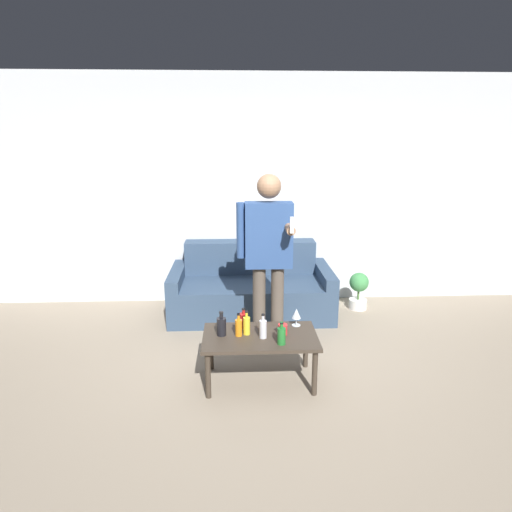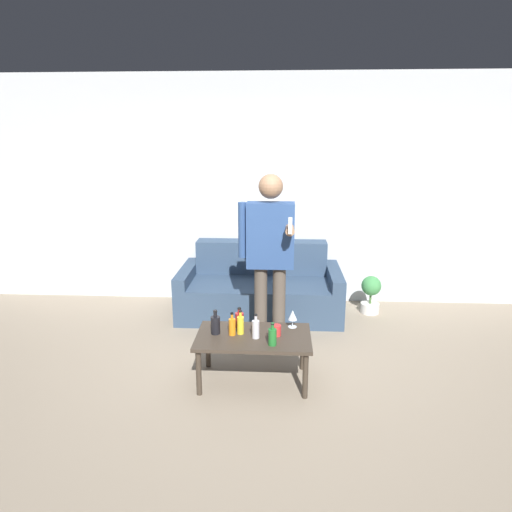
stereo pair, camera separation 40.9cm
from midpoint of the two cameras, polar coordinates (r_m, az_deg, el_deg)
The scene contains 14 objects.
ground_plane at distance 3.86m, azimuth 3.94°, elevation -16.39°, with size 16.00×16.00×0.00m, color gray.
wall_back at distance 5.49m, azimuth 3.96°, elevation 8.01°, with size 8.00×0.06×2.70m.
couch at distance 5.28m, azimuth 2.77°, elevation -4.16°, with size 1.82×0.93×0.79m.
coffee_table at distance 3.80m, azimuth 2.82°, elevation -10.61°, with size 0.94×0.56×0.42m.
bottle_orange at distance 3.78m, azimuth -1.98°, elevation -8.60°, with size 0.08×0.08×0.20m.
bottle_green at distance 3.60m, azimuth 5.37°, elevation -10.03°, with size 0.07×0.07×0.18m.
bottle_dark at distance 3.77m, azimuth 1.17°, elevation -8.62°, with size 0.06×0.06×0.20m.
bottle_yellow at distance 3.70m, azimuth 3.17°, elevation -9.11°, with size 0.06×0.06×0.20m.
bottle_red at distance 3.91m, azimuth 0.93°, elevation -7.98°, with size 0.07×0.07×0.17m.
bottle_clear at distance 3.75m, azimuth 0.14°, elevation -8.83°, with size 0.06×0.06×0.19m.
wine_glass_near at distance 3.92m, azimuth 7.62°, elevation -7.46°, with size 0.08×0.08×0.15m.
cup_on_table at distance 3.77m, azimuth 5.70°, elevation -9.30°, with size 0.08×0.08×0.09m.
person_standing_front at distance 4.22m, azimuth 4.49°, elevation 0.83°, with size 0.52×0.43×1.67m.
potted_plant at distance 5.48m, azimuth 16.26°, elevation -4.47°, with size 0.23×0.23×0.44m.
Camera 2 is at (0.14, -3.30, 1.99)m, focal length 32.00 mm.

